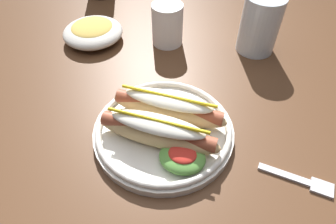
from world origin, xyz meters
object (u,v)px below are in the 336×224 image
object	(u,v)px
extra_cup	(169,25)
side_bowl	(93,31)
hot_dog_plate	(164,126)
fork	(302,181)
water_cup	(260,24)

from	to	relation	value
extra_cup	side_bowl	bearing A→B (deg)	-167.96
hot_dog_plate	fork	xyz separation A→B (m)	(0.24, -0.03, -0.02)
hot_dog_plate	side_bowl	size ratio (longest dim) A/B	1.71
fork	hot_dog_plate	bearing A→B (deg)	-179.41
hot_dog_plate	water_cup	bearing A→B (deg)	67.01
hot_dog_plate	fork	distance (m)	0.25
water_cup	extra_cup	distance (m)	0.22
extra_cup	water_cup	bearing A→B (deg)	8.39
extra_cup	side_bowl	size ratio (longest dim) A/B	0.67
fork	extra_cup	world-z (taller)	extra_cup
hot_dog_plate	fork	world-z (taller)	hot_dog_plate
fork	side_bowl	xyz separation A→B (m)	(-0.51, 0.29, 0.02)
fork	extra_cup	bearing A→B (deg)	142.09
fork	extra_cup	xyz separation A→B (m)	(-0.32, 0.33, 0.05)
hot_dog_plate	extra_cup	world-z (taller)	extra_cup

